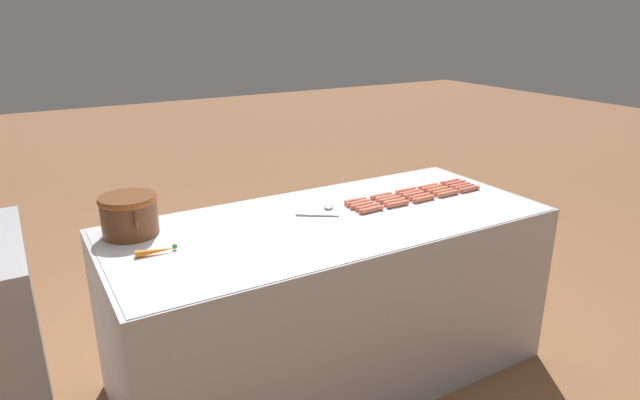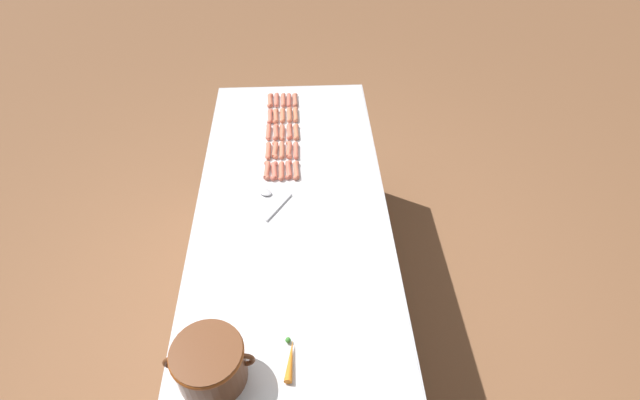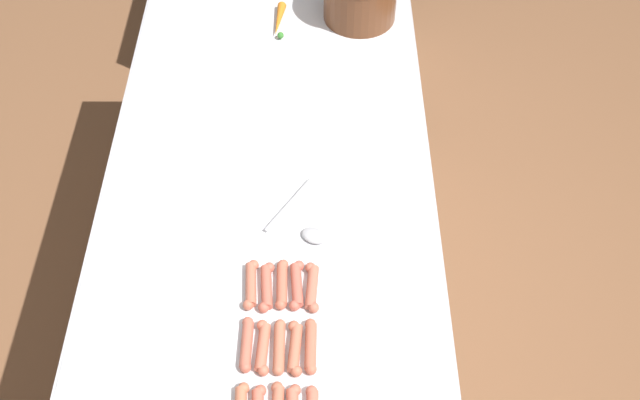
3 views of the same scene
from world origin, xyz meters
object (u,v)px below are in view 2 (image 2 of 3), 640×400
(hot_dog_15, at_px, (277,100))
(hot_dog_10, at_px, (283,100))
(hot_dog_4, at_px, (296,170))
(hot_dog_7, at_px, (289,132))
(carrot, at_px, (290,359))
(hot_dog_8, at_px, (289,150))
(hot_dog_14, at_px, (281,171))
(hot_dog_17, at_px, (276,132))
(hot_dog_21, at_px, (270,116))
(hot_dog_13, at_px, (282,150))
(hot_dog_5, at_px, (289,100))
(hot_dog_12, at_px, (282,133))
(hot_dog_0, at_px, (295,100))
(hot_dog_23, at_px, (268,151))
(bean_pot, at_px, (209,362))
(serving_spoon, at_px, (270,197))
(hot_dog_9, at_px, (289,170))
(hot_dog_19, at_px, (274,171))
(hot_dog_11, at_px, (283,115))
(hot_dog_22, at_px, (269,132))
(hot_dog_16, at_px, (276,116))
(hot_dog_20, at_px, (270,100))
(hot_dog_2, at_px, (296,132))
(hot_dog_18, at_px, (275,150))
(hot_dog_1, at_px, (296,115))
(hot_dog_6, at_px, (289,115))
(hot_dog_24, at_px, (267,170))

(hot_dog_15, bearing_deg, hot_dog_10, 171.77)
(hot_dog_4, height_order, hot_dog_15, same)
(hot_dog_7, height_order, carrot, carrot)
(hot_dog_8, distance_m, hot_dog_14, 0.19)
(hot_dog_7, bearing_deg, carrot, 90.10)
(hot_dog_17, distance_m, hot_dog_21, 0.17)
(hot_dog_13, bearing_deg, hot_dog_5, -94.43)
(hot_dog_13, relative_size, hot_dog_21, 1.00)
(hot_dog_10, xyz_separation_m, hot_dog_12, (0.00, 0.35, 0.00))
(hot_dog_0, bearing_deg, hot_dog_23, 73.13)
(hot_dog_4, relative_size, bean_pot, 0.46)
(hot_dog_21, distance_m, serving_spoon, 0.71)
(hot_dog_9, height_order, hot_dog_17, same)
(hot_dog_13, bearing_deg, hot_dog_19, 77.53)
(hot_dog_11, distance_m, carrot, 1.61)
(hot_dog_19, bearing_deg, bean_pot, 80.06)
(hot_dog_21, xyz_separation_m, hot_dog_22, (0.00, 0.16, 0.00))
(hot_dog_10, height_order, hot_dog_16, same)
(hot_dog_16, xyz_separation_m, hot_dog_20, (0.04, -0.18, 0.00))
(hot_dog_8, distance_m, hot_dog_9, 0.17)
(hot_dog_16, height_order, hot_dog_23, same)
(serving_spoon, bearing_deg, hot_dog_7, -100.35)
(hot_dog_5, relative_size, hot_dog_21, 1.00)
(hot_dog_9, bearing_deg, hot_dog_2, -97.38)
(hot_dog_16, bearing_deg, hot_dog_13, 96.98)
(serving_spoon, bearing_deg, hot_dog_18, -92.85)
(hot_dog_9, relative_size, hot_dog_20, 1.00)
(hot_dog_5, height_order, hot_dog_11, same)
(hot_dog_8, height_order, hot_dog_22, same)
(hot_dog_18, xyz_separation_m, hot_dog_22, (0.04, -0.17, 0.00))
(hot_dog_14, bearing_deg, hot_dog_1, -98.85)
(hot_dog_2, distance_m, hot_dog_6, 0.18)
(hot_dog_24, bearing_deg, hot_dog_10, -96.78)
(hot_dog_13, xyz_separation_m, hot_dog_24, (0.08, 0.17, 0.00))
(hot_dog_0, relative_size, hot_dog_8, 1.00)
(hot_dog_18, bearing_deg, hot_dog_10, -94.63)
(hot_dog_12, distance_m, hot_dog_20, 0.36)
(hot_dog_12, distance_m, hot_dog_18, 0.17)
(hot_dog_2, relative_size, hot_dog_4, 1.00)
(hot_dog_6, xyz_separation_m, hot_dog_10, (0.04, -0.17, 0.00))
(hot_dog_6, height_order, hot_dog_21, same)
(hot_dog_6, relative_size, hot_dog_22, 1.00)
(hot_dog_0, xyz_separation_m, hot_dog_19, (0.12, 0.69, 0.00))
(hot_dog_0, height_order, hot_dog_4, same)
(hot_dog_0, distance_m, hot_dog_17, 0.36)
(hot_dog_18, bearing_deg, hot_dog_22, -76.25)
(hot_dog_11, xyz_separation_m, hot_dog_17, (0.04, 0.17, 0.00))
(hot_dog_17, distance_m, bean_pot, 1.50)
(hot_dog_5, xyz_separation_m, hot_dog_14, (0.04, 0.69, 0.00))
(hot_dog_4, bearing_deg, hot_dog_10, -83.69)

